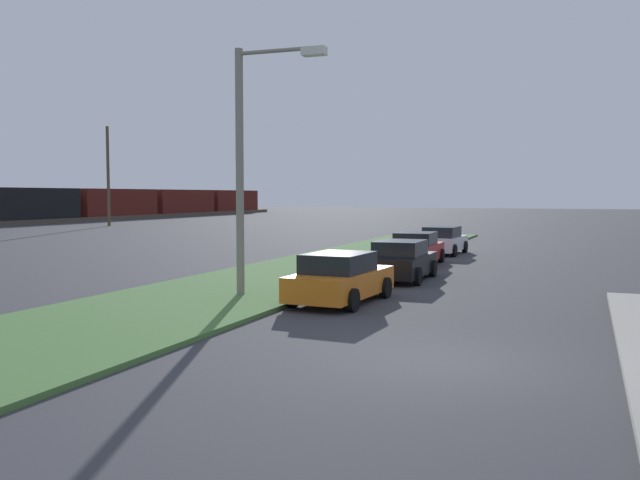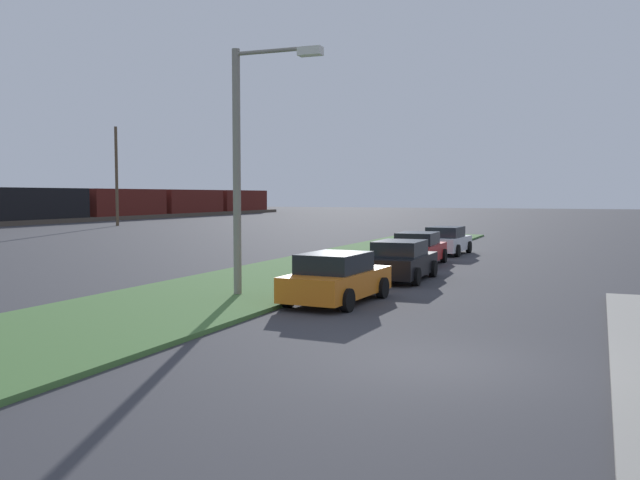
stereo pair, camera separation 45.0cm
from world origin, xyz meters
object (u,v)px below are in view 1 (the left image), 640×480
object	(u,v)px
parked_car_orange	(340,278)
streetlight	(250,153)
parked_car_red	(416,249)
parked_car_white	(443,241)
parked_car_black	(401,261)
distant_utility_pole	(108,176)

from	to	relation	value
parked_car_orange	streetlight	size ratio (longest dim) A/B	0.59
parked_car_red	parked_car_white	bearing A→B (deg)	-2.10
parked_car_white	parked_car_black	bearing A→B (deg)	-174.14
parked_car_red	streetlight	bearing A→B (deg)	166.95
parked_car_white	parked_car_orange	bearing A→B (deg)	-176.41
parked_car_red	distant_utility_pole	world-z (taller)	distant_utility_pole
parked_car_red	parked_car_white	xyz separation A→B (m)	(5.83, -0.03, 0.00)
distant_utility_pole	streetlight	bearing A→B (deg)	-136.75
streetlight	parked_car_black	bearing A→B (deg)	-27.36
parked_car_red	streetlight	world-z (taller)	streetlight
parked_car_red	distant_utility_pole	size ratio (longest dim) A/B	0.44
parked_car_black	parked_car_white	xyz separation A→B (m)	(11.49, 0.75, 0.00)
parked_car_orange	distant_utility_pole	xyz separation A→B (m)	(37.50, 38.28, 4.28)
parked_car_red	streetlight	xyz separation A→B (m)	(-11.66, 2.33, 3.67)
streetlight	distant_utility_pole	world-z (taller)	distant_utility_pole
parked_car_red	streetlight	distance (m)	12.44
parked_car_black	streetlight	xyz separation A→B (m)	(-6.00, 3.11, 3.67)
parked_car_orange	streetlight	world-z (taller)	streetlight
parked_car_black	streetlight	distance (m)	7.69
parked_car_orange	parked_car_black	xyz separation A→B (m)	(5.79, -0.31, 0.00)
parked_car_black	parked_car_red	xyz separation A→B (m)	(5.65, 0.78, 0.00)
parked_car_white	streetlight	xyz separation A→B (m)	(-17.49, 2.36, 3.67)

